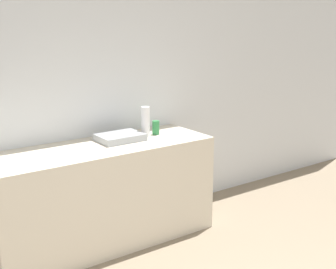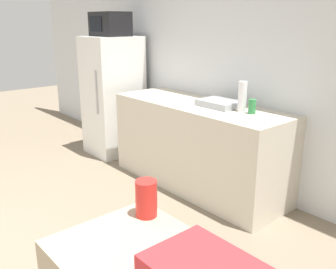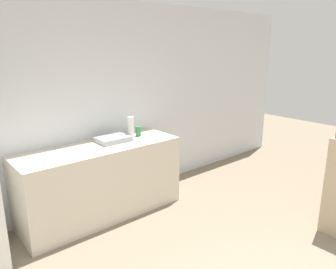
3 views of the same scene
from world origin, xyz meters
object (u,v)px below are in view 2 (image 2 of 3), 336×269
(refrigerator, at_px, (113,96))
(jar, at_px, (146,198))
(microwave, at_px, (110,24))
(bottle_short, at_px, (252,106))
(bottle_tall, at_px, (242,97))

(refrigerator, relative_size, jar, 12.79)
(microwave, relative_size, jar, 4.13)
(bottle_short, bearing_deg, refrigerator, -176.58)
(microwave, distance_m, bottle_tall, 2.08)
(microwave, relative_size, bottle_short, 3.72)
(microwave, bearing_deg, refrigerator, 70.09)
(jar, bearing_deg, microwave, 149.15)
(refrigerator, relative_size, bottle_tall, 5.45)
(bottle_tall, xyz_separation_m, bottle_short, (0.11, 0.00, -0.07))
(refrigerator, height_order, bottle_tall, refrigerator)
(bottle_tall, distance_m, bottle_short, 0.14)
(bottle_tall, bearing_deg, bottle_short, 0.23)
(refrigerator, height_order, bottle_short, refrigerator)
(refrigerator, xyz_separation_m, bottle_short, (2.09, 0.13, 0.20))
(refrigerator, height_order, microwave, microwave)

